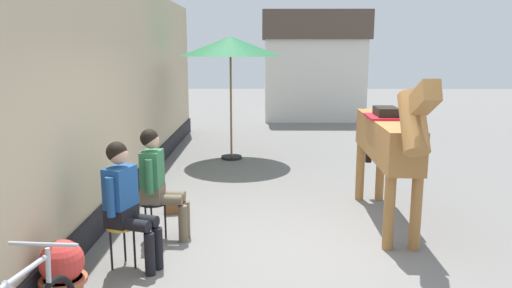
# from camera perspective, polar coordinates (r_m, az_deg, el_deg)

# --- Properties ---
(ground_plane) EXTENTS (40.00, 40.00, 0.00)m
(ground_plane) POSITION_cam_1_polar(r_m,az_deg,el_deg) (8.73, 2.76, -4.48)
(ground_plane) COLOR slate
(pub_facade_wall) EXTENTS (0.34, 14.00, 3.40)m
(pub_facade_wall) POSITION_cam_1_polar(r_m,az_deg,el_deg) (7.29, -17.15, 4.25)
(pub_facade_wall) COLOR #CCB793
(pub_facade_wall) RESTS_ON ground_plane
(distant_cottage) EXTENTS (3.40, 2.60, 3.50)m
(distant_cottage) POSITION_cam_1_polar(r_m,az_deg,el_deg) (16.71, 6.64, 9.20)
(distant_cottage) COLOR silver
(distant_cottage) RESTS_ON ground_plane
(seated_visitor_near) EXTENTS (0.61, 0.49, 1.39)m
(seated_visitor_near) POSITION_cam_1_polar(r_m,az_deg,el_deg) (5.40, -14.90, -6.19)
(seated_visitor_near) COLOR gold
(seated_visitor_near) RESTS_ON ground_plane
(seated_visitor_far) EXTENTS (0.61, 0.49, 1.39)m
(seated_visitor_far) POSITION_cam_1_polar(r_m,az_deg,el_deg) (6.14, -11.37, -3.95)
(seated_visitor_far) COLOR black
(seated_visitor_far) RESTS_ON ground_plane
(saddled_horse_center) EXTENTS (0.51, 3.00, 2.06)m
(saddled_horse_center) POSITION_cam_1_polar(r_m,az_deg,el_deg) (6.66, 15.20, 0.44)
(saddled_horse_center) COLOR #9E6B38
(saddled_horse_center) RESTS_ON ground_plane
(flower_planter_near) EXTENTS (0.43, 0.43, 0.64)m
(flower_planter_near) POSITION_cam_1_polar(r_m,az_deg,el_deg) (4.95, -21.57, -13.74)
(flower_planter_near) COLOR #A85638
(flower_planter_near) RESTS_ON ground_plane
(cafe_parasol) EXTENTS (2.10, 2.10, 2.58)m
(cafe_parasol) POSITION_cam_1_polar(r_m,az_deg,el_deg) (10.30, -2.99, 11.21)
(cafe_parasol) COLOR black
(cafe_parasol) RESTS_ON ground_plane
(satchel_bag) EXTENTS (0.30, 0.17, 0.20)m
(satchel_bag) POSITION_cam_1_polar(r_m,az_deg,el_deg) (7.20, -9.57, -7.22)
(satchel_bag) COLOR brown
(satchel_bag) RESTS_ON ground_plane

